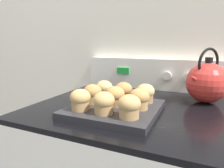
# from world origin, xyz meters

# --- Properties ---
(wall_back) EXTENTS (8.00, 0.05, 2.40)m
(wall_back) POSITION_xyz_m (0.00, 0.72, 1.20)
(wall_back) COLOR silver
(wall_back) RESTS_ON ground_plane
(control_panel) EXTENTS (0.75, 0.07, 0.16)m
(control_panel) POSITION_xyz_m (0.00, 0.67, 0.99)
(control_panel) COLOR white
(control_panel) RESTS_ON stove_range
(muffin_pan) EXTENTS (0.30, 0.30, 0.02)m
(muffin_pan) POSITION_xyz_m (-0.05, 0.24, 0.92)
(muffin_pan) COLOR #28282D
(muffin_pan) RESTS_ON stove_range
(muffin_r0_c0) EXTENTS (0.07, 0.07, 0.07)m
(muffin_r0_c0) POSITION_xyz_m (-0.14, 0.15, 0.96)
(muffin_r0_c0) COLOR tan
(muffin_r0_c0) RESTS_ON muffin_pan
(muffin_r0_c1) EXTENTS (0.07, 0.07, 0.07)m
(muffin_r0_c1) POSITION_xyz_m (-0.05, 0.15, 0.96)
(muffin_r0_c1) COLOR tan
(muffin_r0_c1) RESTS_ON muffin_pan
(muffin_r0_c2) EXTENTS (0.07, 0.07, 0.07)m
(muffin_r0_c2) POSITION_xyz_m (0.04, 0.15, 0.96)
(muffin_r0_c2) COLOR tan
(muffin_r0_c2) RESTS_ON muffin_pan
(muffin_r1_c0) EXTENTS (0.07, 0.07, 0.07)m
(muffin_r1_c0) POSITION_xyz_m (-0.14, 0.24, 0.96)
(muffin_r1_c0) COLOR tan
(muffin_r1_c0) RESTS_ON muffin_pan
(muffin_r1_c1) EXTENTS (0.07, 0.07, 0.07)m
(muffin_r1_c1) POSITION_xyz_m (-0.05, 0.24, 0.96)
(muffin_r1_c1) COLOR #A37A4C
(muffin_r1_c1) RESTS_ON muffin_pan
(muffin_r1_c2) EXTENTS (0.07, 0.07, 0.07)m
(muffin_r1_c2) POSITION_xyz_m (0.04, 0.24, 0.96)
(muffin_r1_c2) COLOR tan
(muffin_r1_c2) RESTS_ON muffin_pan
(muffin_r2_c0) EXTENTS (0.07, 0.07, 0.07)m
(muffin_r2_c0) POSITION_xyz_m (-0.13, 0.33, 0.96)
(muffin_r2_c0) COLOR olive
(muffin_r2_c0) RESTS_ON muffin_pan
(muffin_r2_c1) EXTENTS (0.07, 0.07, 0.07)m
(muffin_r2_c1) POSITION_xyz_m (-0.05, 0.33, 0.96)
(muffin_r2_c1) COLOR olive
(muffin_r2_c1) RESTS_ON muffin_pan
(muffin_r2_c2) EXTENTS (0.07, 0.07, 0.07)m
(muffin_r2_c2) POSITION_xyz_m (0.04, 0.33, 0.96)
(muffin_r2_c2) COLOR #A37A4C
(muffin_r2_c2) RESTS_ON muffin_pan
(tea_kettle) EXTENTS (0.17, 0.19, 0.22)m
(tea_kettle) POSITION_xyz_m (0.25, 0.50, 0.99)
(tea_kettle) COLOR red
(tea_kettle) RESTS_ON stove_range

